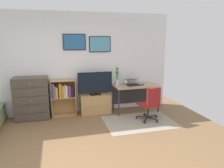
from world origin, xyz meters
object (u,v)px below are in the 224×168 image
(television, at_px, (95,83))
(bamboo_vase, at_px, (117,76))
(dresser, at_px, (32,98))
(bookshelf, at_px, (62,94))
(desk, at_px, (134,89))
(wine_glass, at_px, (126,81))
(office_chair, at_px, (151,103))
(computer_mouse, at_px, (143,85))
(tv_stand, at_px, (95,104))
(laptop, at_px, (132,82))

(television, height_order, bamboo_vase, bamboo_vase)
(dresser, height_order, bookshelf, dresser)
(bookshelf, xyz_separation_m, desk, (1.99, -0.08, 0.02))
(wine_glass, bearing_deg, office_chair, -63.61)
(office_chair, relative_size, computer_mouse, 8.27)
(wine_glass, bearing_deg, bamboo_vase, 132.33)
(office_chair, bearing_deg, desk, 82.84)
(tv_stand, xyz_separation_m, wine_glass, (0.83, -0.14, 0.61))
(dresser, relative_size, office_chair, 1.26)
(bookshelf, bearing_deg, wine_glass, -6.28)
(computer_mouse, distance_m, bamboo_vase, 0.76)
(desk, bearing_deg, wine_glass, -159.63)
(television, xyz_separation_m, office_chair, (1.21, -0.90, -0.38))
(television, bearing_deg, dresser, 179.74)
(laptop, distance_m, computer_mouse, 0.30)
(tv_stand, relative_size, bamboo_vase, 1.63)
(bookshelf, bearing_deg, laptop, -1.73)
(computer_mouse, bearing_deg, television, 174.80)
(tv_stand, distance_m, computer_mouse, 1.42)
(desk, xyz_separation_m, office_chair, (0.09, -0.89, -0.15))
(tv_stand, bearing_deg, laptop, -0.82)
(tv_stand, relative_size, office_chair, 0.95)
(desk, bearing_deg, office_chair, -84.52)
(television, distance_m, office_chair, 1.55)
(dresser, distance_m, television, 1.65)
(desk, distance_m, office_chair, 0.90)
(television, distance_m, bamboo_vase, 0.67)
(office_chair, bearing_deg, computer_mouse, 68.99)
(bookshelf, relative_size, television, 1.03)
(tv_stand, bearing_deg, television, -90.00)
(television, bearing_deg, office_chair, -36.49)
(bookshelf, bearing_deg, office_chair, -24.83)
(bookshelf, distance_m, bamboo_vase, 1.56)
(laptop, bearing_deg, bookshelf, 171.29)
(laptop, relative_size, computer_mouse, 4.49)
(bamboo_vase, height_order, wine_glass, bamboo_vase)
(wine_glass, bearing_deg, laptop, 28.42)
(wine_glass, bearing_deg, desk, 20.37)
(wine_glass, bearing_deg, dresser, 177.00)
(dresser, xyz_separation_m, bookshelf, (0.76, 0.06, 0.04))
(office_chair, bearing_deg, bookshelf, 142.52)
(bookshelf, distance_m, office_chair, 2.29)
(tv_stand, xyz_separation_m, bamboo_vase, (0.64, 0.06, 0.74))
(tv_stand, distance_m, television, 0.58)
(laptop, xyz_separation_m, computer_mouse, (0.26, -0.13, -0.05))
(bookshelf, bearing_deg, dresser, -175.61)
(dresser, bearing_deg, desk, -0.36)
(dresser, xyz_separation_m, television, (1.62, -0.01, 0.30))
(computer_mouse, distance_m, wine_glass, 0.51)
(laptop, relative_size, bamboo_vase, 0.93)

